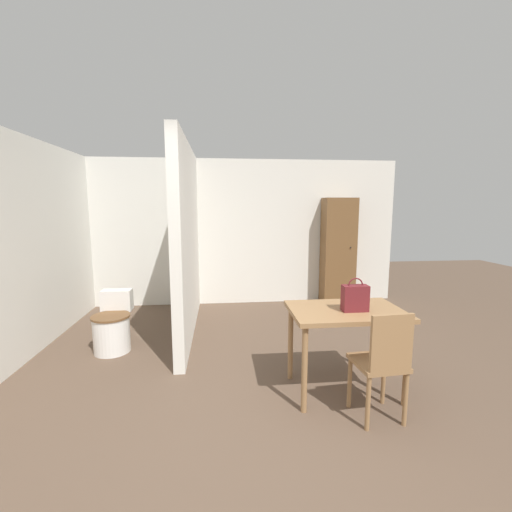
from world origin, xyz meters
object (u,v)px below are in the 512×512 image
wooden_cabinet (338,252)px  handbag (355,298)px  wooden_chair (382,361)px  toilet (113,327)px  dining_table (346,320)px

wooden_cabinet → handbag: bearing=-106.5°
wooden_chair → toilet: size_ratio=1.35×
wooden_chair → toilet: bearing=142.8°
dining_table → wooden_chair: size_ratio=1.10×
wooden_chair → handbag: handbag is taller
dining_table → toilet: bearing=154.0°
dining_table → toilet: (-2.42, 1.18, -0.40)m
toilet → handbag: 2.83m
handbag → wooden_cabinet: wooden_cabinet is taller
handbag → wooden_cabinet: (0.86, 2.90, 0.01)m
wooden_chair → wooden_cabinet: wooden_cabinet is taller
dining_table → wooden_cabinet: bearing=72.1°
toilet → handbag: size_ratio=2.27×
toilet → wooden_cabinet: wooden_cabinet is taller
handbag → toilet: bearing=153.4°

